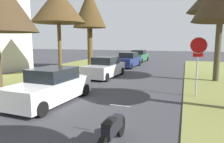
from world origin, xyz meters
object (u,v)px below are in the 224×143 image
(street_tree_left_mid_b, at_px, (58,6))
(street_tree_left_far, at_px, (89,10))
(parked_sedan_navy, at_px, (128,60))
(parked_sedan_green, at_px, (139,56))
(parked_motorcycle, at_px, (112,130))
(parked_sedan_silver, at_px, (105,68))
(stop_sign_far, at_px, (198,54))
(parked_sedan_white, at_px, (51,87))

(street_tree_left_mid_b, distance_m, street_tree_left_far, 5.37)
(parked_sedan_navy, height_order, parked_sedan_green, same)
(street_tree_left_mid_b, distance_m, parked_sedan_green, 15.08)
(street_tree_left_mid_b, bearing_deg, parked_motorcycle, -50.18)
(parked_sedan_silver, height_order, parked_motorcycle, parked_sedan_silver)
(street_tree_left_mid_b, bearing_deg, stop_sign_far, -16.86)
(stop_sign_far, relative_size, parked_motorcycle, 1.44)
(parked_sedan_white, relative_size, parked_sedan_silver, 1.00)
(stop_sign_far, height_order, parked_sedan_navy, stop_sign_far)
(parked_sedan_silver, xyz_separation_m, parked_motorcycle, (4.21, -10.13, -0.24))
(parked_sedan_navy, xyz_separation_m, parked_motorcycle, (4.19, -16.96, -0.24))
(parked_sedan_green, xyz_separation_m, parked_motorcycle, (4.35, -23.08, -0.24))
(parked_sedan_green, bearing_deg, street_tree_left_far, -110.52)
(parked_sedan_navy, bearing_deg, parked_sedan_white, -89.38)
(street_tree_left_mid_b, bearing_deg, street_tree_left_far, 89.30)
(parked_sedan_white, bearing_deg, street_tree_left_mid_b, 120.11)
(parked_sedan_white, height_order, parked_motorcycle, parked_sedan_white)
(parked_sedan_white, distance_m, parked_motorcycle, 5.01)
(stop_sign_far, distance_m, street_tree_left_mid_b, 10.88)
(street_tree_left_mid_b, xyz_separation_m, parked_sedan_silver, (3.42, 0.98, -4.74))
(stop_sign_far, xyz_separation_m, parked_sedan_green, (-6.65, 16.94, -1.46))
(parked_sedan_green, relative_size, parked_motorcycle, 2.18)
(stop_sign_far, height_order, street_tree_left_mid_b, street_tree_left_mid_b)
(street_tree_left_mid_b, bearing_deg, parked_sedan_white, -59.89)
(parked_sedan_silver, bearing_deg, street_tree_left_mid_b, -164.04)
(parked_sedan_silver, distance_m, parked_motorcycle, 10.97)
(parked_sedan_navy, distance_m, parked_sedan_green, 6.13)
(parked_sedan_white, bearing_deg, parked_sedan_silver, 91.37)
(street_tree_left_mid_b, bearing_deg, parked_sedan_silver, 15.96)
(parked_sedan_white, bearing_deg, street_tree_left_far, 106.98)
(stop_sign_far, distance_m, parked_sedan_silver, 7.77)
(parked_sedan_silver, xyz_separation_m, parked_sedan_green, (-0.14, 12.95, 0.00))
(parked_motorcycle, bearing_deg, parked_sedan_white, 143.79)
(parked_motorcycle, bearing_deg, street_tree_left_far, 117.55)
(stop_sign_far, bearing_deg, parked_sedan_silver, 148.50)
(stop_sign_far, bearing_deg, parked_sedan_navy, 120.95)
(parked_sedan_white, xyz_separation_m, parked_sedan_navy, (-0.15, 14.00, 0.00))
(parked_sedan_silver, height_order, parked_sedan_green, same)
(parked_sedan_silver, relative_size, parked_sedan_green, 1.00)
(parked_sedan_white, xyz_separation_m, parked_sedan_silver, (-0.17, 7.17, 0.00))
(parked_sedan_white, bearing_deg, parked_sedan_green, 90.90)
(street_tree_left_far, xyz_separation_m, parked_sedan_silver, (3.35, -4.37, -5.19))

